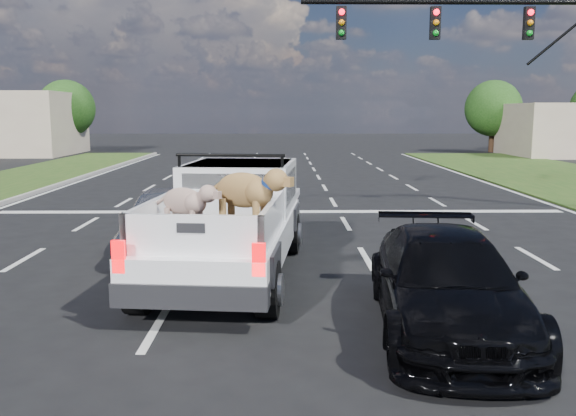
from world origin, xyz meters
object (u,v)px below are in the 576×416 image
Objects in this scene: traffic_signal at (520,53)px; black_coupe at (446,283)px; pickup_truck at (232,219)px; silver_sedan at (166,220)px.

traffic_signal reaches higher than black_coupe.
traffic_signal is 1.48× the size of pickup_truck.
traffic_signal is at bearing 49.03° from pickup_truck.
silver_sedan reaches higher than black_coupe.
traffic_signal is 12.44m from black_coupe.
silver_sedan is (-9.65, -5.86, -4.02)m from traffic_signal.
silver_sedan is at bearing -148.75° from traffic_signal.
traffic_signal reaches higher than pickup_truck.
traffic_signal is 2.20× the size of silver_sedan.
pickup_truck is 4.38m from black_coupe.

